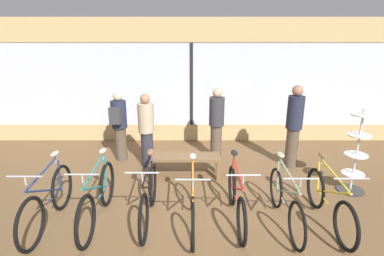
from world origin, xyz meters
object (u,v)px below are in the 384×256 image
bicycle_right (286,201)px  customer_near_bench (295,125)px  display_bench (186,159)px  customer_mid_floor (147,129)px  accessory_rack (356,159)px  customer_by_window (217,123)px  bicycle_far_right (330,202)px  bicycle_far_left (49,201)px  customer_near_rack (120,124)px  bicycle_left (99,198)px  bicycle_center_left (149,197)px  bicycle_center (193,203)px  bicycle_center_right (237,199)px

bicycle_right → customer_near_bench: (0.76, 2.09, 0.57)m
bicycle_right → customer_near_bench: 2.30m
display_bench → customer_mid_floor: size_ratio=0.87×
accessory_rack → customer_near_bench: bearing=125.9°
bicycle_right → display_bench: bearing=134.1°
bicycle_right → display_bench: bicycle_right is taller
bicycle_right → customer_by_window: customer_by_window is taller
bicycle_far_right → accessory_rack: (0.89, 1.02, 0.27)m
bicycle_far_left → customer_near_rack: 2.59m
bicycle_far_right → customer_mid_floor: size_ratio=1.05×
bicycle_far_left → accessory_rack: size_ratio=1.12×
bicycle_far_left → customer_by_window: size_ratio=1.05×
bicycle_right → accessory_rack: accessory_rack is taller
bicycle_right → bicycle_left: bearing=178.9°
bicycle_left → bicycle_center_left: size_ratio=1.07×
bicycle_center_left → customer_mid_floor: size_ratio=1.05×
bicycle_far_right → display_bench: 2.73m
bicycle_far_left → customer_near_rack: (0.52, 2.50, 0.45)m
bicycle_far_left → bicycle_left: size_ratio=0.96×
bicycle_left → customer_near_rack: (-0.20, 2.41, 0.45)m
bicycle_right → customer_mid_floor: bearing=138.4°
bicycle_left → bicycle_center_left: bicycle_left is taller
bicycle_left → bicycle_center: (1.45, -0.08, -0.03)m
bicycle_far_left → bicycle_far_right: size_ratio=1.03×
bicycle_center → customer_near_rack: 3.02m
bicycle_center → bicycle_right: 1.40m
customer_mid_floor → bicycle_far_left: bearing=-118.7°
bicycle_left → customer_near_bench: size_ratio=1.01×
bicycle_left → bicycle_far_left: bearing=-173.1°
customer_mid_floor → bicycle_left: bearing=-102.6°
display_bench → customer_near_rack: customer_near_rack is taller
bicycle_far_left → accessory_rack: (5.11, 1.04, 0.24)m
bicycle_far_left → accessory_rack: accessory_rack is taller
bicycle_center_right → display_bench: (-0.81, 1.51, -0.00)m
bicycle_left → customer_near_bench: bearing=29.5°
bicycle_far_left → bicycle_right: (3.57, 0.03, -0.02)m
bicycle_center → customer_mid_floor: 2.41m
bicycle_far_right → customer_near_rack: (-3.70, 2.48, 0.48)m
customer_near_rack → customer_mid_floor: size_ratio=0.98×
bicycle_left → accessory_rack: 4.50m
bicycle_center_left → accessory_rack: (3.62, 0.92, 0.26)m
bicycle_right → customer_near_rack: 3.95m
customer_mid_floor → accessory_rack: bearing=-15.9°
bicycle_center → bicycle_far_right: (2.05, 0.01, 0.00)m
bicycle_center_left → customer_near_rack: customer_near_rack is taller
bicycle_far_left → bicycle_right: size_ratio=1.02×
bicycle_far_right → customer_by_window: size_ratio=1.02×
bicycle_center_left → customer_mid_floor: (-0.31, 2.04, 0.45)m
bicycle_right → accessory_rack: 1.86m
bicycle_center_left → bicycle_far_right: 2.73m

